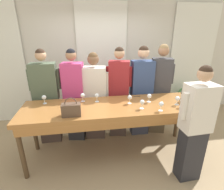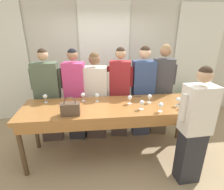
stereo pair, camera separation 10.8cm
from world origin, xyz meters
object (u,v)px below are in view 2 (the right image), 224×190
(wine_glass_front_left, at_px, (45,97))
(guest_pink_top, at_px, (76,96))
(handbag, at_px, (70,109))
(wine_glass_back_mid, at_px, (83,95))
(wine_bottle, at_px, (185,96))
(wine_glass_center_left, at_px, (185,94))
(guest_olive_jacket, at_px, (48,97))
(host_pouring, at_px, (195,128))
(guest_striped_shirt, at_px, (120,93))
(potted_plant, at_px, (188,101))
(wine_glass_center_right, at_px, (195,102))
(guest_cream_sweater, at_px, (96,97))
(wine_glass_front_right, at_px, (142,103))
(wine_glass_back_left, at_px, (161,105))
(tasting_bar, at_px, (113,111))
(wine_glass_back_right, at_px, (97,96))
(guest_navy_coat, at_px, (143,92))
(wine_glass_center_mid, at_px, (178,100))
(guest_beige_cap, at_px, (162,90))
(wine_glass_by_bottle, at_px, (150,97))
(wine_glass_near_host, at_px, (183,102))
(wine_glass_front_mid, at_px, (130,98))

(wine_glass_front_left, height_order, guest_pink_top, guest_pink_top)
(handbag, distance_m, wine_glass_back_mid, 0.53)
(wine_bottle, xyz_separation_m, wine_glass_center_left, (0.08, 0.14, -0.02))
(wine_glass_front_left, distance_m, guest_olive_jacket, 0.39)
(guest_pink_top, xyz_separation_m, host_pouring, (1.67, -1.28, -0.05))
(wine_glass_front_left, xyz_separation_m, guest_striped_shirt, (1.32, 0.36, -0.12))
(potted_plant, bearing_deg, wine_glass_front_left, -162.14)
(guest_striped_shirt, relative_size, host_pouring, 1.06)
(wine_glass_center_right, height_order, guest_cream_sweater, guest_cream_sweater)
(wine_glass_front_left, xyz_separation_m, wine_glass_front_right, (1.53, -0.44, 0.00))
(wine_glass_back_left, height_order, host_pouring, host_pouring)
(tasting_bar, bearing_deg, wine_glass_back_right, 137.96)
(guest_navy_coat, bearing_deg, wine_glass_center_mid, -63.37)
(potted_plant, bearing_deg, guest_beige_cap, -146.48)
(wine_glass_front_left, distance_m, wine_glass_back_mid, 0.63)
(wine_bottle, distance_m, wine_glass_center_left, 0.16)
(wine_glass_back_left, bearing_deg, wine_glass_front_left, 162.89)
(guest_pink_top, bearing_deg, wine_glass_back_right, -45.58)
(guest_olive_jacket, relative_size, host_pouring, 1.06)
(handbag, bearing_deg, guest_cream_sweater, 66.57)
(handbag, distance_m, wine_glass_back_left, 1.32)
(wine_glass_center_mid, bearing_deg, wine_glass_back_left, -154.02)
(guest_navy_coat, distance_m, potted_plant, 1.64)
(wine_glass_back_left, distance_m, wine_glass_by_bottle, 0.35)
(handbag, xyz_separation_m, guest_olive_jacket, (-0.51, 0.87, -0.14))
(wine_glass_center_left, bearing_deg, wine_glass_by_bottle, -173.13)
(handbag, distance_m, guest_olive_jacket, 1.02)
(wine_glass_front_left, height_order, wine_glass_back_right, same)
(wine_glass_center_left, bearing_deg, wine_glass_back_left, -144.38)
(wine_glass_center_right, xyz_separation_m, potted_plant, (0.81, 1.53, -0.66))
(wine_glass_front_left, bearing_deg, guest_striped_shirt, 15.08)
(wine_glass_front_left, bearing_deg, wine_glass_front_right, -15.85)
(wine_glass_back_left, relative_size, guest_olive_jacket, 0.08)
(wine_glass_by_bottle, bearing_deg, wine_glass_center_right, -25.95)
(wine_glass_near_host, height_order, host_pouring, host_pouring)
(wine_glass_front_left, relative_size, wine_glass_by_bottle, 1.00)
(wine_glass_center_left, height_order, potted_plant, wine_glass_center_left)
(wine_glass_front_mid, relative_size, wine_glass_back_mid, 1.00)
(tasting_bar, xyz_separation_m, potted_plant, (2.07, 1.29, -0.47))
(wine_glass_back_mid, height_order, guest_pink_top, guest_pink_top)
(wine_glass_front_mid, relative_size, guest_beige_cap, 0.08)
(wine_glass_center_left, xyz_separation_m, wine_glass_center_right, (-0.03, -0.38, 0.00))
(wine_glass_back_right, bearing_deg, guest_cream_sweater, 92.78)
(wine_glass_front_mid, bearing_deg, wine_glass_center_right, -16.94)
(wine_glass_front_right, height_order, wine_glass_back_left, same)
(wine_glass_back_left, bearing_deg, wine_glass_back_right, 151.82)
(guest_striped_shirt, bearing_deg, wine_glass_center_mid, -41.74)
(wine_bottle, height_order, wine_glass_near_host, wine_bottle)
(handbag, distance_m, potted_plant, 3.18)
(guest_olive_jacket, bearing_deg, wine_glass_front_left, -83.02)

